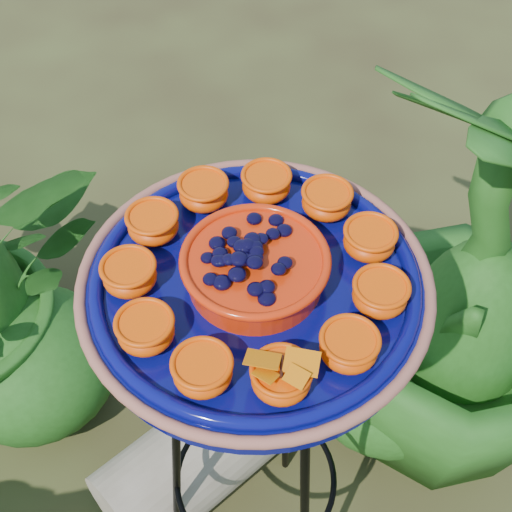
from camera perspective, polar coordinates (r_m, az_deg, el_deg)
name	(u,v)px	position (r m, az deg, el deg)	size (l,w,h in m)	color
tripod_stand	(255,422)	(1.27, -0.05, -13.12)	(0.41, 0.41, 0.89)	black
feeder_dish	(255,281)	(0.94, -0.07, -2.05)	(0.58, 0.58, 0.11)	#070A59
driftwood_log	(234,426)	(1.75, -1.79, -13.46)	(0.23, 0.23, 0.68)	tan
shrub_back_right	(480,292)	(1.53, 17.49, -2.73)	(0.58, 0.58, 1.04)	#205115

